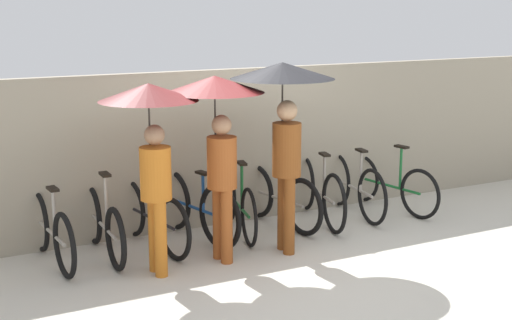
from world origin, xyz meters
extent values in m
plane|color=beige|center=(0.00, 0.00, 0.00)|extent=(30.00, 30.00, 0.00)
cube|color=gray|center=(0.00, 1.80, 0.98)|extent=(12.52, 0.12, 1.96)
torus|color=black|center=(-2.29, 1.78, 0.35)|extent=(0.10, 0.70, 0.69)
torus|color=black|center=(-2.23, 0.82, 0.35)|extent=(0.10, 0.70, 0.69)
cylinder|color=#A59E93|center=(-2.26, 1.30, 0.35)|extent=(0.10, 0.97, 0.04)
cylinder|color=#A59E93|center=(-2.25, 1.13, 0.60)|extent=(0.04, 0.04, 0.51)
cube|color=black|center=(-2.25, 1.13, 0.87)|extent=(0.10, 0.21, 0.03)
cylinder|color=#A59E93|center=(-2.29, 1.78, 0.67)|extent=(0.04, 0.04, 0.64)
cylinder|color=#A59E93|center=(-2.29, 1.78, 0.99)|extent=(0.44, 0.06, 0.03)
torus|color=black|center=(-1.69, 1.76, 0.34)|extent=(0.07, 0.68, 0.68)
torus|color=black|center=(-1.71, 0.79, 0.34)|extent=(0.07, 0.68, 0.68)
cylinder|color=#A59E93|center=(-1.70, 1.28, 0.34)|extent=(0.05, 0.97, 0.04)
cylinder|color=#A59E93|center=(-1.70, 1.11, 0.65)|extent=(0.04, 0.04, 0.61)
cube|color=black|center=(-1.70, 1.11, 0.97)|extent=(0.09, 0.20, 0.03)
cylinder|color=#A59E93|center=(-1.69, 1.76, 0.67)|extent=(0.04, 0.04, 0.65)
cylinder|color=#A59E93|center=(-1.69, 1.76, 1.00)|extent=(0.44, 0.04, 0.03)
torus|color=black|center=(-1.21, 1.82, 0.35)|extent=(0.16, 0.70, 0.70)
torus|color=black|center=(-1.05, 0.79, 0.35)|extent=(0.16, 0.70, 0.70)
cylinder|color=black|center=(-1.13, 1.31, 0.35)|extent=(0.19, 1.04, 0.04)
cylinder|color=black|center=(-1.10, 1.13, 0.59)|extent=(0.04, 0.04, 0.47)
cube|color=black|center=(-1.10, 1.13, 0.84)|extent=(0.12, 0.21, 0.03)
cylinder|color=black|center=(-1.21, 1.82, 0.69)|extent=(0.04, 0.04, 0.67)
cylinder|color=black|center=(-1.21, 1.82, 1.02)|extent=(0.44, 0.09, 0.03)
torus|color=black|center=(-0.67, 1.84, 0.38)|extent=(0.22, 0.76, 0.76)
torus|color=black|center=(-0.46, 0.88, 0.38)|extent=(0.22, 0.76, 0.76)
cylinder|color=#19478C|center=(-0.57, 1.36, 0.38)|extent=(0.24, 0.97, 0.04)
cylinder|color=#19478C|center=(-0.53, 1.19, 0.60)|extent=(0.04, 0.04, 0.44)
cube|color=black|center=(-0.53, 1.19, 0.84)|extent=(0.13, 0.21, 0.03)
cylinder|color=#19478C|center=(-0.67, 1.84, 0.73)|extent=(0.04, 0.04, 0.70)
cylinder|color=#19478C|center=(-0.67, 1.84, 1.08)|extent=(0.44, 0.12, 0.03)
torus|color=black|center=(0.12, 1.85, 0.35)|extent=(0.20, 0.68, 0.69)
torus|color=black|center=(-0.12, 0.83, 0.35)|extent=(0.20, 0.68, 0.69)
cylinder|color=#19662D|center=(0.00, 1.34, 0.35)|extent=(0.27, 1.04, 0.04)
cylinder|color=#19662D|center=(-0.04, 1.16, 0.62)|extent=(0.04, 0.04, 0.55)
cube|color=black|center=(-0.04, 1.16, 0.91)|extent=(0.13, 0.22, 0.03)
cylinder|color=#19662D|center=(0.12, 1.85, 0.66)|extent=(0.04, 0.04, 0.63)
cylinder|color=#19662D|center=(0.12, 1.85, 0.98)|extent=(0.44, 0.13, 0.03)
torus|color=black|center=(0.49, 1.81, 0.36)|extent=(0.17, 0.71, 0.71)
torus|color=black|center=(0.64, 0.87, 0.36)|extent=(0.17, 0.71, 0.71)
cylinder|color=#A59E93|center=(0.57, 1.34, 0.36)|extent=(0.18, 0.95, 0.04)
cylinder|color=#A59E93|center=(0.59, 1.18, 0.65)|extent=(0.04, 0.04, 0.59)
cube|color=black|center=(0.59, 1.18, 0.96)|extent=(0.12, 0.21, 0.03)
cylinder|color=#A59E93|center=(0.49, 1.81, 0.68)|extent=(0.04, 0.04, 0.66)
cylinder|color=#A59E93|center=(0.49, 1.81, 1.01)|extent=(0.44, 0.10, 0.03)
torus|color=black|center=(1.25, 1.83, 0.37)|extent=(0.21, 0.74, 0.75)
torus|color=black|center=(1.02, 0.77, 0.37)|extent=(0.21, 0.74, 0.75)
cylinder|color=#A59E93|center=(1.13, 1.30, 0.37)|extent=(0.27, 1.08, 0.04)
cylinder|color=#A59E93|center=(1.09, 1.11, 0.64)|extent=(0.04, 0.04, 0.53)
cube|color=black|center=(1.09, 1.11, 0.92)|extent=(0.13, 0.21, 0.03)
cylinder|color=#A59E93|center=(1.25, 1.83, 0.69)|extent=(0.04, 0.04, 0.62)
cylinder|color=#A59E93|center=(1.25, 1.83, 1.00)|extent=(0.44, 0.12, 0.03)
torus|color=black|center=(1.76, 1.80, 0.37)|extent=(0.14, 0.73, 0.73)
torus|color=black|center=(1.63, 0.82, 0.37)|extent=(0.14, 0.73, 0.73)
cylinder|color=#A59E93|center=(1.70, 1.31, 0.37)|extent=(0.16, 0.98, 0.04)
cylinder|color=#A59E93|center=(1.67, 1.14, 0.63)|extent=(0.04, 0.04, 0.52)
cube|color=black|center=(1.67, 1.14, 0.91)|extent=(0.12, 0.21, 0.03)
cylinder|color=#A59E93|center=(1.76, 1.80, 0.73)|extent=(0.04, 0.04, 0.73)
cylinder|color=#A59E93|center=(1.76, 1.80, 1.09)|extent=(0.44, 0.09, 0.03)
torus|color=black|center=(2.18, 1.82, 0.33)|extent=(0.14, 0.67, 0.67)
torus|color=black|center=(2.34, 0.75, 0.33)|extent=(0.14, 0.67, 0.67)
cylinder|color=#19662D|center=(2.26, 1.28, 0.33)|extent=(0.19, 1.07, 0.04)
cylinder|color=#19662D|center=(2.29, 1.09, 0.61)|extent=(0.04, 0.04, 0.56)
cube|color=black|center=(2.29, 1.09, 0.90)|extent=(0.12, 0.21, 0.03)
cylinder|color=#19662D|center=(2.18, 1.82, 0.72)|extent=(0.04, 0.04, 0.76)
cylinder|color=#19662D|center=(2.18, 1.82, 1.10)|extent=(0.44, 0.09, 0.03)
cylinder|color=#C66B1E|center=(-1.35, 0.41, 0.40)|extent=(0.13, 0.13, 0.80)
cylinder|color=#C66B1E|center=(-1.35, 0.59, 0.40)|extent=(0.13, 0.13, 0.80)
cylinder|color=#C66B1E|center=(-1.35, 0.50, 1.07)|extent=(0.32, 0.32, 0.54)
sphere|color=#997051|center=(-1.35, 0.50, 1.47)|extent=(0.21, 0.21, 0.21)
cylinder|color=#332D28|center=(-1.35, 0.64, 1.45)|extent=(0.02, 0.02, 0.69)
cone|color=#591919|center=(-1.35, 0.64, 1.88)|extent=(1.02, 1.02, 0.18)
cylinder|color=#9E4C1E|center=(-0.58, 0.44, 0.41)|extent=(0.13, 0.13, 0.82)
cylinder|color=#9E4C1E|center=(-0.60, 0.62, 0.41)|extent=(0.13, 0.13, 0.82)
cylinder|color=#9E4C1E|center=(-0.59, 0.53, 1.10)|extent=(0.32, 0.32, 0.56)
sphere|color=tan|center=(-0.59, 0.53, 1.50)|extent=(0.21, 0.21, 0.21)
cylinder|color=#332D28|center=(-0.60, 0.67, 1.48)|extent=(0.02, 0.02, 0.70)
cone|color=#591919|center=(-0.60, 0.67, 1.92)|extent=(1.06, 1.06, 0.18)
cylinder|color=brown|center=(0.16, 0.38, 0.44)|extent=(0.13, 0.13, 0.88)
cylinder|color=brown|center=(0.18, 0.56, 0.44)|extent=(0.13, 0.13, 0.88)
cylinder|color=brown|center=(0.17, 0.47, 1.18)|extent=(0.32, 0.32, 0.60)
sphere|color=tan|center=(0.17, 0.47, 1.61)|extent=(0.23, 0.23, 0.23)
cylinder|color=#332D28|center=(0.19, 0.61, 1.58)|extent=(0.02, 0.02, 0.73)
cone|color=black|center=(0.19, 0.61, 2.04)|extent=(1.16, 1.16, 0.18)
camera|label=1|loc=(-3.70, -6.18, 2.74)|focal=50.00mm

